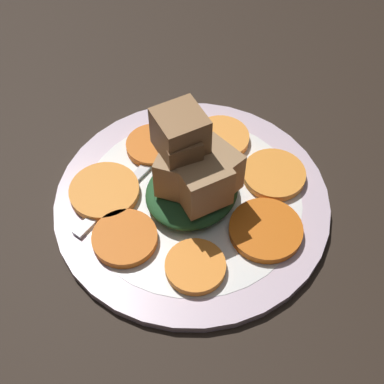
{
  "coord_description": "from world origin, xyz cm",
  "views": [
    {
      "loc": [
        25.52,
        21.78,
        48.32
      ],
      "look_at": [
        0.0,
        0.0,
        4.1
      ],
      "focal_mm": 50.0,
      "sensor_mm": 36.0,
      "label": 1
    }
  ],
  "objects": [
    {
      "name": "carrot_slice_3",
      "position": [
        5.58,
        -7.4,
        3.53
      ],
      "size": [
        7.4,
        7.4,
        0.85
      ],
      "primitive_type": "cylinder",
      "color": "orange",
      "rests_on": "plate"
    },
    {
      "name": "carrot_slice_1",
      "position": [
        -8.36,
        -2.81,
        3.53
      ],
      "size": [
        6.48,
        6.48,
        0.85
      ],
      "primitive_type": "cylinder",
      "color": "orange",
      "rests_on": "plate"
    },
    {
      "name": "carrot_slice_2",
      "position": [
        -2.48,
        -7.93,
        3.53
      ],
      "size": [
        6.04,
        6.04,
        0.85
      ],
      "primitive_type": "cylinder",
      "color": "orange",
      "rests_on": "plate"
    },
    {
      "name": "carrot_slice_4",
      "position": [
        8.34,
        -1.63,
        3.53
      ],
      "size": [
        6.53,
        6.53,
        0.85
      ],
      "primitive_type": "cylinder",
      "color": "orange",
      "rests_on": "plate"
    },
    {
      "name": "carrot_slice_5",
      "position": [
        6.24,
        5.75,
        3.53
      ],
      "size": [
        5.85,
        5.85,
        0.85
      ],
      "primitive_type": "cylinder",
      "color": "orange",
      "rests_on": "plate"
    },
    {
      "name": "center_pile",
      "position": [
        -0.05,
        0.21,
        7.31
      ],
      "size": [
        10.2,
        9.31,
        11.15
      ],
      "color": "#235128",
      "rests_on": "plate"
    },
    {
      "name": "fork",
      "position": [
        1.15,
        -6.4,
        3.3
      ],
      "size": [
        19.18,
        3.1,
        0.4
      ],
      "rotation": [
        0.0,
        0.0,
        0.07
      ],
      "color": "silver",
      "rests_on": "plate"
    },
    {
      "name": "carrot_slice_0",
      "position": [
        -7.89,
        4.91,
        3.53
      ],
      "size": [
        6.8,
        6.8,
        0.85
      ],
      "primitive_type": "cylinder",
      "color": "orange",
      "rests_on": "plate"
    },
    {
      "name": "table_slab",
      "position": [
        0.0,
        0.0,
        1.0
      ],
      "size": [
        120.0,
        120.0,
        2.0
      ],
      "primitive_type": "cube",
      "color": "black",
      "rests_on": "ground"
    },
    {
      "name": "carrot_slice_6",
      "position": [
        -1.5,
        8.41,
        3.53
      ],
      "size": [
        7.41,
        7.41,
        0.85
      ],
      "primitive_type": "cylinder",
      "color": "#D35E12",
      "rests_on": "plate"
    },
    {
      "name": "plate",
      "position": [
        0.0,
        0.0,
        2.52
      ],
      "size": [
        29.02,
        29.02,
        1.05
      ],
      "color": "silver",
      "rests_on": "table_slab"
    }
  ]
}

